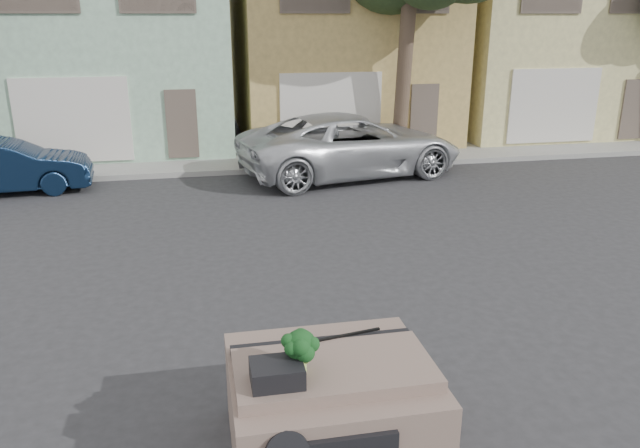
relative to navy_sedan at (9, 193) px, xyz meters
name	(u,v)px	position (x,y,z in m)	size (l,w,h in m)	color
ground_plane	(287,320)	(5.93, -8.29, 0.00)	(120.00, 120.00, 0.00)	#303033
sidewalk	(236,161)	(5.93, 2.21, 0.07)	(40.00, 3.00, 0.15)	gray
townhouse_mint	(118,31)	(2.43, 6.21, 3.77)	(7.20, 8.20, 7.55)	#9AC3A4
townhouse_tan	(336,30)	(9.93, 6.21, 3.77)	(7.20, 8.20, 7.55)	tan
townhouse_beige	(528,29)	(17.43, 6.21, 3.77)	(7.20, 8.20, 7.55)	#D5CB87
navy_sedan	(9,193)	(0.00, 0.00, 0.00)	(1.43, 4.11, 1.36)	#0E1F38
silver_pickup	(351,175)	(8.99, 0.04, 0.00)	(2.88, 6.25, 1.74)	silver
tree_near	(406,16)	(10.93, 1.51, 4.25)	(4.40, 4.00, 8.50)	#293D1E
car_dashboard	(331,405)	(5.93, -11.29, 0.56)	(2.00, 1.80, 1.12)	#776156
instrument_hump	(277,373)	(5.35, -11.64, 1.22)	(0.48, 0.38, 0.20)	black
wiper_arm	(349,334)	(6.21, -10.91, 1.13)	(0.70, 0.03, 0.02)	black
broccoli	(301,351)	(5.59, -11.49, 1.34)	(0.36, 0.36, 0.44)	#103513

